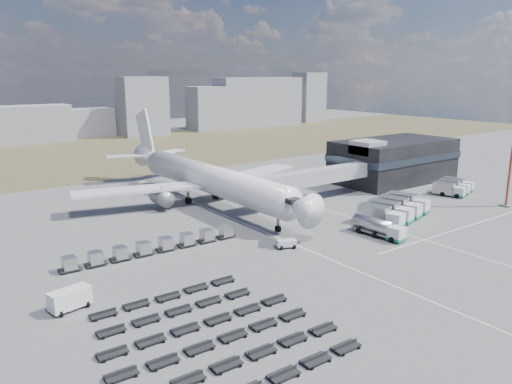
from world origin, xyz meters
TOP-DOWN VIEW (x-y plane):
  - ground at (0.00, 0.00)m, footprint 420.00×420.00m
  - grass_strip at (0.00, 110.00)m, footprint 420.00×90.00m
  - lane_markings at (9.77, 3.00)m, footprint 47.12×110.00m
  - terminal at (47.77, 23.96)m, footprint 30.40×16.40m
  - jet_bridge at (15.90, 20.42)m, footprint 30.30×3.80m
  - airliner at (0.00, 32.38)m, footprint 51.59×64.53m
  - skyline at (-1.92, 150.13)m, footprint 311.03×23.36m
  - fuel_tanker at (11.45, -2.56)m, footprint 3.04×9.33m
  - pushback_tug at (-4.00, 2.07)m, footprint 3.30×2.63m
  - utility_van at (-36.30, 0.75)m, footprint 4.81×2.90m
  - catering_truck at (11.99, 28.92)m, footprint 3.15×6.83m
  - service_trucks_near at (22.03, 2.66)m, footprint 15.75×11.16m
  - service_trucks_far at (48.10, 7.50)m, footprint 10.08×8.62m
  - uld_row at (-20.96, 11.66)m, footprint 27.19×2.39m
  - baggage_dollies at (-27.00, -13.62)m, footprint 23.15×21.81m

SIDE VIEW (x-z plane):
  - ground at x=0.00m, z-range 0.00..0.00m
  - grass_strip at x=0.00m, z-range 0.00..0.01m
  - lane_markings at x=9.77m, z-range 0.00..0.01m
  - baggage_dollies at x=-27.00m, z-range 0.00..0.69m
  - pushback_tug at x=-4.00m, z-range 0.00..1.35m
  - uld_row at x=-20.96m, z-range 0.18..2.02m
  - utility_van at x=-36.30m, z-range 0.00..2.38m
  - service_trucks_far at x=48.10m, z-range 0.11..2.74m
  - fuel_tanker at x=11.45m, z-range 0.00..2.97m
  - catering_truck at x=11.99m, z-range 0.04..3.09m
  - service_trucks_near at x=22.03m, z-range 0.14..3.30m
  - jet_bridge at x=15.90m, z-range 1.53..8.58m
  - terminal at x=47.77m, z-range -0.25..10.75m
  - airliner at x=0.00m, z-range -3.52..14.10m
  - skyline at x=-1.92m, z-range -3.27..22.72m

